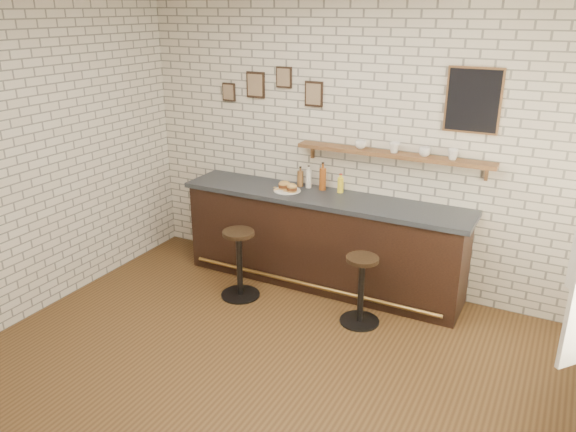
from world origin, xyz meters
name	(u,v)px	position (x,y,z in m)	size (l,w,h in m)	color
ground	(264,373)	(0.00, 0.00, 0.00)	(5.00, 5.00, 0.00)	brown
bar_counter	(322,240)	(-0.25, 1.70, 0.51)	(3.10, 0.65, 1.01)	black
sandwich_plate	(287,190)	(-0.65, 1.66, 1.02)	(0.28, 0.28, 0.01)	white
ciabatta_sandwich	(288,186)	(-0.64, 1.66, 1.06)	(0.28, 0.20, 0.08)	tan
potato_chips	(285,190)	(-0.67, 1.66, 1.02)	(0.27, 0.18, 0.00)	#F1B855
bitters_bottle_brown	(300,178)	(-0.60, 1.88, 1.10)	(0.07, 0.07, 0.22)	brown
bitters_bottle_white	(309,179)	(-0.50, 1.88, 1.11)	(0.06, 0.06, 0.25)	white
bitters_bottle_amber	(323,179)	(-0.34, 1.88, 1.13)	(0.07, 0.07, 0.30)	#8F4617
condiment_bottle_yellow	(340,185)	(-0.13, 1.88, 1.10)	(0.06, 0.06, 0.20)	yellow
bar_stool_left	(239,262)	(-0.88, 1.04, 0.39)	(0.41, 0.41, 0.73)	black
bar_stool_right	(361,288)	(0.42, 1.12, 0.37)	(0.40, 0.40, 0.69)	black
wall_shelf	(392,155)	(0.40, 1.90, 1.48)	(2.00, 0.18, 0.18)	brown
shelf_cup_a	(361,145)	(0.07, 1.90, 1.54)	(0.11, 0.11, 0.09)	white
shelf_cup_b	(394,148)	(0.42, 1.90, 1.55)	(0.11, 0.11, 0.10)	white
shelf_cup_c	(425,152)	(0.72, 1.90, 1.55)	(0.12, 0.12, 0.09)	white
shelf_cup_d	(453,154)	(0.99, 1.90, 1.55)	(0.11, 0.11, 0.10)	white
back_wall_decor	(381,94)	(0.23, 1.98, 2.05)	(2.96, 0.02, 0.56)	black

